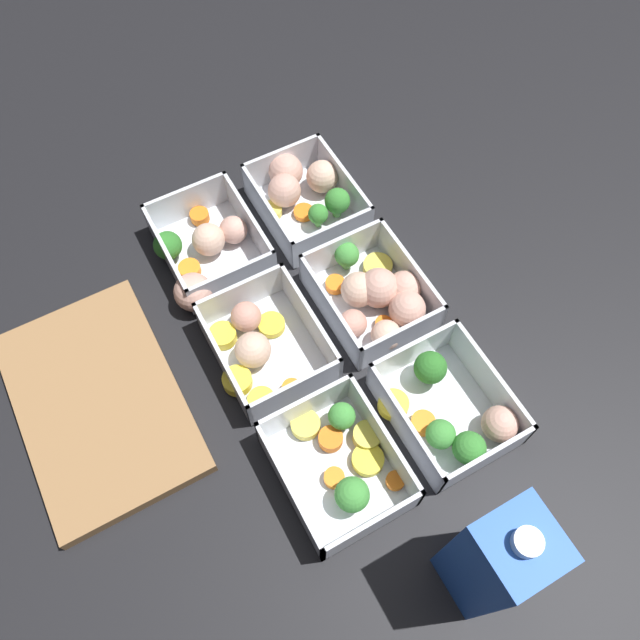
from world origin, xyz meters
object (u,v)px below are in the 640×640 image
container_near_center (378,297)px  container_near_right (304,192)px  container_far_center (259,345)px  juice_carton (495,561)px  container_far_left (341,462)px  container_near_left (452,411)px  container_far_right (204,252)px

container_near_center → container_near_right: size_ratio=0.96×
container_near_center → container_far_center: bearing=85.4°
juice_carton → container_far_left: bearing=21.7°
container_far_left → container_far_center: bearing=5.3°
container_near_right → container_far_center: (-0.18, 0.16, -0.00)m
container_near_center → juice_carton: juice_carton is taller
container_near_left → container_far_center: 0.24m
container_near_right → juice_carton: size_ratio=0.85×
container_far_left → container_far_right: same height
container_near_right → juice_carton: bearing=171.5°
container_near_center → container_far_right: bearing=44.3°
container_far_center → container_far_right: size_ratio=0.89×
container_near_center → container_far_left: same height
container_near_right → container_far_left: 0.39m
container_near_right → container_far_right: bearing=99.1°
container_near_right → container_far_right: 0.17m
container_near_right → container_far_center: 0.24m
container_near_center → container_far_center: (0.01, 0.16, -0.00)m
container_far_center → container_far_right: same height
container_near_left → container_near_right: same height
container_near_center → juice_carton: bearing=166.3°
container_near_left → container_far_left: 0.14m
container_near_center → container_near_right: 0.20m
container_far_center → container_far_left: bearing=-174.7°
container_near_left → container_far_center: bearing=40.2°
container_near_center → container_far_center: same height
container_near_center → container_near_right: bearing=0.6°
container_near_right → juice_carton: 0.53m
container_near_left → container_far_left: bearing=85.7°
container_near_left → container_near_center: bearing=-1.7°
container_near_center → container_near_left: bearing=178.3°
container_far_right → juice_carton: juice_carton is taller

